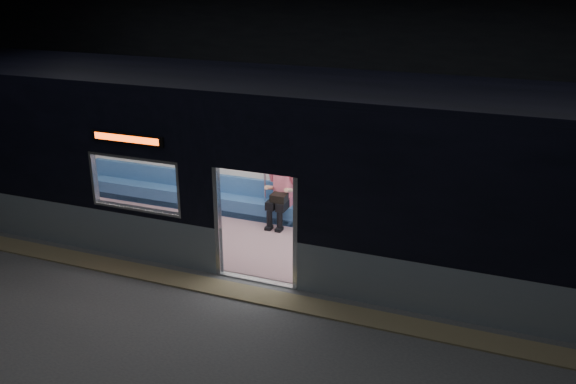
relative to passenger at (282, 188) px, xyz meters
The scene contains 7 objects.
station_floor 3.68m from the passenger, 81.54° to the right, with size 24.00×14.00×0.01m, color #47494C.
station_envelope 4.56m from the passenger, 81.54° to the right, with size 24.00×14.00×5.00m.
tactile_strip 3.15m from the passenger, 80.01° to the right, with size 22.80×0.50×0.03m, color #8C7F59.
metro_car 1.51m from the passenger, 62.30° to the right, with size 18.00×3.04×3.35m.
passenger is the anchor object (origin of this frame).
handbag 0.29m from the passenger, 80.34° to the right, with size 0.33×0.28×0.16m, color black.
transit_map 5.57m from the passenger, ahead, with size 0.92×0.03×0.60m, color white.
Camera 1 is at (4.00, -7.69, 5.28)m, focal length 38.00 mm.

